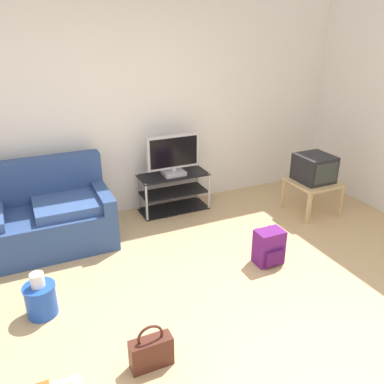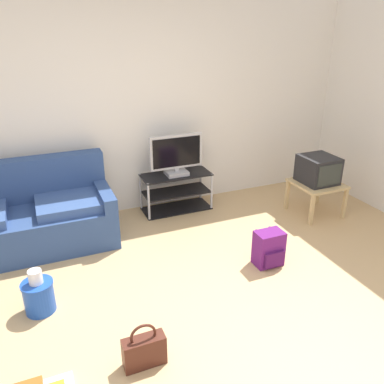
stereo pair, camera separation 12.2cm
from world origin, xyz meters
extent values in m
cube|color=tan|center=(0.00, 0.00, -0.01)|extent=(9.00, 9.80, 0.02)
cube|color=silver|center=(0.00, 2.45, 1.35)|extent=(9.00, 0.10, 2.70)
cube|color=navy|center=(-1.29, 1.87, 0.21)|extent=(1.87, 0.84, 0.42)
cube|color=navy|center=(-1.29, 2.19, 0.67)|extent=(1.87, 0.20, 0.48)
cube|color=navy|center=(-0.42, 1.87, 0.50)|extent=(0.14, 0.84, 0.16)
cube|color=#365289|center=(-0.77, 1.81, 0.47)|extent=(0.75, 0.59, 0.10)
cube|color=black|center=(0.55, 2.15, 0.48)|extent=(0.88, 0.38, 0.02)
cube|color=black|center=(0.55, 2.15, 0.25)|extent=(0.84, 0.37, 0.02)
cube|color=black|center=(0.55, 2.15, 0.01)|extent=(0.88, 0.38, 0.02)
cylinder|color=#B7B7BC|center=(0.13, 1.98, 0.25)|extent=(0.03, 0.03, 0.49)
cylinder|color=#B7B7BC|center=(0.98, 1.98, 0.25)|extent=(0.03, 0.03, 0.49)
cylinder|color=#B7B7BC|center=(0.13, 2.33, 0.25)|extent=(0.03, 0.03, 0.49)
cylinder|color=#B7B7BC|center=(0.98, 2.33, 0.25)|extent=(0.03, 0.03, 0.49)
cube|color=#B2B2B7|center=(0.55, 2.13, 0.52)|extent=(0.27, 0.22, 0.05)
cube|color=#B2B2B7|center=(0.55, 2.13, 0.56)|extent=(0.05, 0.04, 0.04)
cube|color=#B2B2B7|center=(0.55, 2.13, 0.79)|extent=(0.68, 0.04, 0.43)
cube|color=black|center=(0.55, 2.11, 0.79)|extent=(0.62, 0.01, 0.37)
cube|color=tan|center=(2.14, 1.36, 0.41)|extent=(0.56, 0.56, 0.03)
cube|color=tan|center=(1.89, 1.11, 0.20)|extent=(0.04, 0.04, 0.39)
cube|color=tan|center=(2.39, 1.11, 0.20)|extent=(0.04, 0.04, 0.39)
cube|color=tan|center=(1.89, 1.61, 0.20)|extent=(0.04, 0.04, 0.39)
cube|color=tan|center=(2.39, 1.61, 0.20)|extent=(0.04, 0.04, 0.39)
cube|color=#232326|center=(2.14, 1.38, 0.59)|extent=(0.41, 0.42, 0.33)
cube|color=#333833|center=(2.14, 1.16, 0.59)|extent=(0.33, 0.01, 0.26)
cube|color=#661E70|center=(0.96, 0.59, 0.18)|extent=(0.28, 0.19, 0.36)
cube|color=#4C1654|center=(0.96, 0.48, 0.12)|extent=(0.21, 0.04, 0.16)
cylinder|color=#4C1654|center=(0.88, 0.71, 0.20)|extent=(0.04, 0.04, 0.29)
cylinder|color=#4C1654|center=(1.04, 0.71, 0.20)|extent=(0.04, 0.04, 0.29)
cube|color=#4C2319|center=(-0.57, -0.18, 0.12)|extent=(0.31, 0.12, 0.23)
torus|color=#4C2319|center=(-0.57, -0.18, 0.26)|extent=(0.19, 0.02, 0.19)
cylinder|color=blue|center=(-1.22, 0.73, 0.14)|extent=(0.25, 0.25, 0.28)
cylinder|color=blue|center=(-1.22, 0.73, 0.27)|extent=(0.27, 0.27, 0.02)
cylinder|color=white|center=(-1.22, 0.73, 0.33)|extent=(0.11, 0.11, 0.14)
camera|label=1|loc=(-1.19, -2.23, 2.28)|focal=37.10mm
camera|label=2|loc=(-1.08, -2.28, 2.28)|focal=37.10mm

